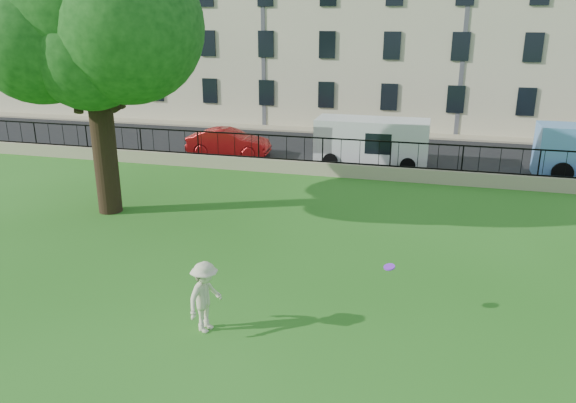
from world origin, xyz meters
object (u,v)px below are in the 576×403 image
(tree, at_px, (87,7))
(frisbee, at_px, (389,267))
(man, at_px, (205,297))
(white_van, at_px, (372,142))
(red_sedan, at_px, (229,143))

(tree, distance_m, frisbee, 13.18)
(man, height_order, white_van, white_van)
(frisbee, bearing_deg, man, -155.06)
(tree, height_order, frisbee, tree)
(man, bearing_deg, red_sedan, 33.00)
(red_sedan, bearing_deg, tree, 167.62)
(white_van, bearing_deg, man, -96.53)
(frisbee, bearing_deg, red_sedan, 123.41)
(white_van, bearing_deg, frisbee, -81.72)
(man, distance_m, white_van, 16.16)
(man, distance_m, red_sedan, 16.95)
(man, height_order, frisbee, man)
(tree, height_order, man, tree)
(tree, relative_size, man, 6.32)
(frisbee, xyz_separation_m, white_van, (-2.10, 14.24, -0.12))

